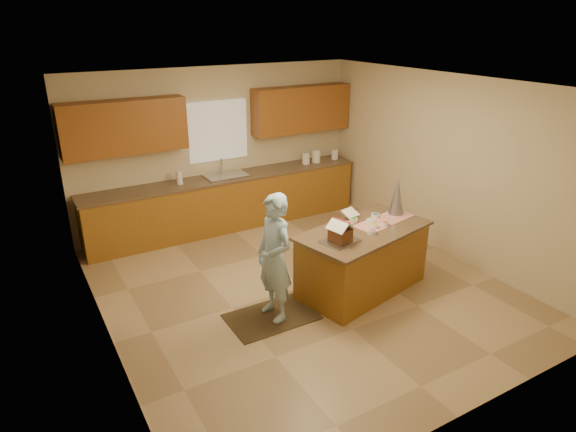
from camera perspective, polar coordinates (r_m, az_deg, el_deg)
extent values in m
plane|color=tan|center=(6.89, 1.57, -8.13)|extent=(5.50, 5.50, 0.00)
plane|color=silver|center=(6.02, 1.84, 14.76)|extent=(5.50, 5.50, 0.00)
plane|color=beige|center=(8.68, -7.98, 7.69)|extent=(5.50, 5.50, 0.00)
plane|color=beige|center=(4.44, 20.90, -7.82)|extent=(5.50, 5.50, 0.00)
plane|color=beige|center=(5.52, -20.98, -1.94)|extent=(5.50, 5.50, 0.00)
plane|color=beige|center=(7.88, 17.43, 5.43)|extent=(5.50, 5.50, 0.00)
plane|color=gray|center=(4.84, -18.86, -6.32)|extent=(0.00, 2.50, 2.50)
cube|color=white|center=(8.59, -8.00, 9.59)|extent=(1.05, 0.03, 1.00)
cube|color=olive|center=(8.69, -6.90, 1.46)|extent=(4.80, 0.60, 0.88)
cube|color=brown|center=(8.54, -7.04, 4.36)|extent=(4.85, 0.63, 0.04)
cube|color=brown|center=(7.95, -18.16, 9.60)|extent=(1.85, 0.35, 0.80)
cube|color=brown|center=(9.10, 1.52, 12.08)|extent=(1.85, 0.35, 0.80)
cube|color=silver|center=(8.54, -7.04, 4.29)|extent=(0.70, 0.45, 0.12)
cylinder|color=silver|center=(8.65, -7.57, 5.67)|extent=(0.03, 0.03, 0.28)
cube|color=olive|center=(6.73, 8.47, -5.09)|extent=(1.87, 1.22, 0.84)
cube|color=brown|center=(6.54, 8.68, -1.66)|extent=(1.96, 1.31, 0.04)
cube|color=#B61B0D|center=(6.85, 10.94, -0.50)|extent=(1.01, 0.55, 0.01)
cube|color=silver|center=(6.13, 5.95, -2.87)|extent=(0.50, 0.41, 0.02)
cube|color=white|center=(6.82, 7.11, 0.36)|extent=(0.24, 0.21, 0.09)
cone|color=#B2B4BF|center=(7.03, 12.32, 2.23)|extent=(0.25, 0.25, 0.52)
cube|color=black|center=(6.27, -1.89, -11.39)|extent=(1.07, 0.70, 0.01)
imported|color=#A4CBE9|center=(5.89, -1.56, -4.79)|extent=(0.43, 0.61, 1.58)
cylinder|color=white|center=(9.21, 2.04, 6.58)|extent=(0.15, 0.15, 0.20)
cylinder|color=white|center=(9.32, 3.22, 6.86)|extent=(0.16, 0.16, 0.24)
cylinder|color=white|center=(9.56, 5.34, 7.01)|extent=(0.13, 0.13, 0.18)
cylinder|color=white|center=(8.23, -12.28, 4.29)|extent=(0.10, 0.10, 0.22)
cube|color=brown|center=(6.09, 5.98, -2.11)|extent=(0.26, 0.27, 0.15)
cube|color=white|center=(6.00, 5.65, -1.15)|extent=(0.19, 0.29, 0.12)
cube|color=white|center=(6.09, 6.41, -0.84)|extent=(0.19, 0.29, 0.12)
cylinder|color=red|center=(6.02, 6.05, -0.52)|extent=(0.08, 0.26, 0.02)
cylinder|color=#BAE524|center=(6.59, 9.81, -1.13)|extent=(0.11, 0.11, 0.05)
cylinder|color=teal|center=(6.94, 9.89, 0.05)|extent=(0.11, 0.11, 0.05)
cylinder|color=#9E3472|center=(6.53, 5.13, -1.11)|extent=(0.11, 0.11, 0.05)
cylinder|color=pink|center=(6.41, 9.54, -1.77)|extent=(0.11, 0.11, 0.05)
cylinder|color=orange|center=(6.68, 11.01, -0.89)|extent=(0.11, 0.11, 0.05)
cylinder|color=silver|center=(6.74, 9.42, -0.58)|extent=(0.11, 0.11, 0.05)
cylinder|color=#D1254B|center=(6.59, 6.87, -0.97)|extent=(0.11, 0.11, 0.05)
cylinder|color=green|center=(6.74, 7.47, -0.44)|extent=(0.11, 0.11, 0.05)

